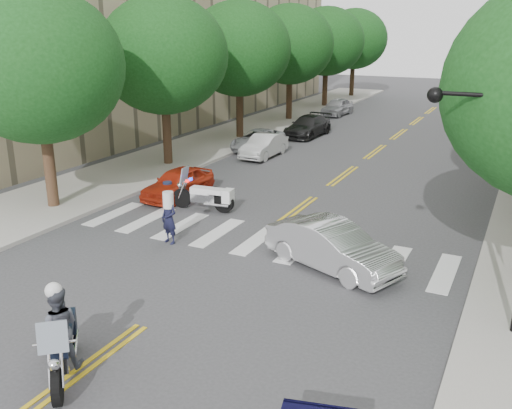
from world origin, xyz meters
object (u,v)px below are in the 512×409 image
Objects in this scene: motorcycle_parked at (208,196)px; convertible at (332,246)px; officer_standing at (169,219)px; motorcycle_police at (59,334)px.

motorcycle_parked is 6.95m from convertible.
motorcycle_parked is 1.52× the size of officer_standing.
motorcycle_police is 8.36m from convertible.
motorcycle_police is 0.84× the size of motorcycle_parked.
motorcycle_parked is at bearing -114.54° from motorcycle_police.
motorcycle_parked is 3.63m from officer_standing.
motorcycle_police is at bearing -59.15° from officer_standing.
officer_standing is 0.40× the size of convertible.
officer_standing is (-2.24, 7.27, -0.09)m from motorcycle_police.
officer_standing reaches higher than convertible.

